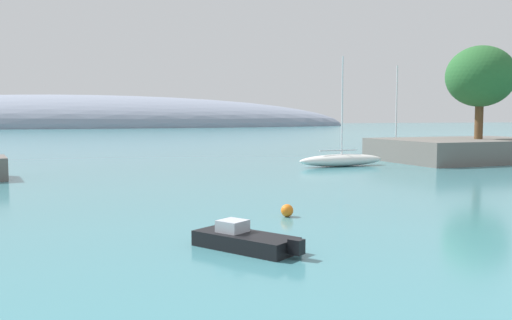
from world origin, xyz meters
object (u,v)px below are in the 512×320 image
at_px(motorboat_black_foreground, 245,240).
at_px(mooring_buoy_orange, 287,210).
at_px(sailboat_white_near_shore, 342,160).
at_px(tree_clump_shore, 480,77).
at_px(sailboat_navy_mid_mooring, 396,151).

distance_m(motorboat_black_foreground, mooring_buoy_orange, 6.12).
bearing_deg(sailboat_white_near_shore, motorboat_black_foreground, -126.83).
distance_m(tree_clump_shore, sailboat_navy_mid_mooring, 12.56).
bearing_deg(sailboat_navy_mid_mooring, tree_clump_shore, 15.12).
xyz_separation_m(tree_clump_shore, sailboat_navy_mid_mooring, (-3.14, 9.31, -7.84)).
relative_size(tree_clump_shore, mooring_buoy_orange, 16.52).
distance_m(sailboat_navy_mid_mooring, motorboat_black_foreground, 46.59).
bearing_deg(sailboat_navy_mid_mooring, mooring_buoy_orange, -45.32).
xyz_separation_m(motorboat_black_foreground, mooring_buoy_orange, (3.71, 4.87, -0.03)).
bearing_deg(sailboat_white_near_shore, sailboat_navy_mid_mooring, 36.52).
xyz_separation_m(sailboat_white_near_shore, sailboat_navy_mid_mooring, (12.54, 9.70, -0.11)).
distance_m(sailboat_white_near_shore, sailboat_navy_mid_mooring, 15.85).
distance_m(tree_clump_shore, motorboat_black_foreground, 43.27).
bearing_deg(tree_clump_shore, sailboat_navy_mid_mooring, 108.63).
height_order(sailboat_navy_mid_mooring, mooring_buoy_orange, sailboat_navy_mid_mooring).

